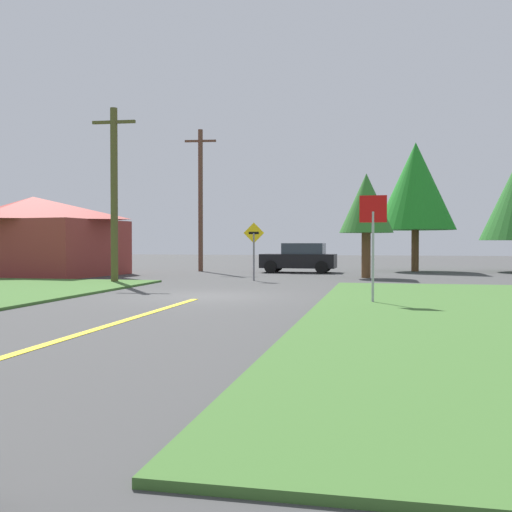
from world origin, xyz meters
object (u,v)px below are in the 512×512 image
object	(u,v)px
stop_sign	(373,228)
direction_sign	(254,245)
oak_tree_left	(416,186)
pine_tree_center	(366,204)
barn	(33,236)
car_approaching_junction	(300,258)
utility_pole_mid	(114,193)
utility_pole_far	(201,198)

from	to	relation	value
stop_sign	direction_sign	world-z (taller)	stop_sign
oak_tree_left	pine_tree_center	xyz separation A→B (m)	(-2.59, -6.95, -1.41)
oak_tree_left	stop_sign	bearing A→B (deg)	-96.22
stop_sign	barn	xyz separation A→B (m)	(-17.11, 11.21, -0.05)
stop_sign	oak_tree_left	xyz separation A→B (m)	(2.09, 19.20, 2.83)
pine_tree_center	barn	world-z (taller)	pine_tree_center
stop_sign	barn	bearing A→B (deg)	-31.88
car_approaching_junction	oak_tree_left	world-z (taller)	oak_tree_left
stop_sign	car_approaching_junction	size ratio (longest dim) A/B	0.71
pine_tree_center	utility_pole_mid	bearing A→B (deg)	-149.40
utility_pole_far	pine_tree_center	distance (m)	10.52
car_approaching_junction	barn	size ratio (longest dim) A/B	0.47
stop_sign	utility_pole_mid	distance (m)	12.33
direction_sign	barn	size ratio (longest dim) A/B	0.29
car_approaching_junction	utility_pole_mid	bearing A→B (deg)	59.99
utility_pole_mid	direction_sign	xyz separation A→B (m)	(5.20, 2.79, -2.10)
car_approaching_junction	pine_tree_center	size ratio (longest dim) A/B	0.84
stop_sign	utility_pole_far	distance (m)	19.62
pine_tree_center	barn	distance (m)	16.72
car_approaching_junction	stop_sign	bearing A→B (deg)	105.65
direction_sign	oak_tree_left	xyz separation A→B (m)	(7.31, 10.03, 3.30)
car_approaching_junction	pine_tree_center	bearing A→B (deg)	132.13
pine_tree_center	barn	bearing A→B (deg)	-176.43
stop_sign	car_approaching_junction	distance (m)	17.13
car_approaching_junction	utility_pole_far	world-z (taller)	utility_pole_far
direction_sign	pine_tree_center	size ratio (longest dim) A/B	0.52
car_approaching_junction	direction_sign	xyz separation A→B (m)	(-1.02, -7.38, 0.77)
utility_pole_mid	direction_sign	size ratio (longest dim) A/B	2.81
utility_pole_mid	pine_tree_center	distance (m)	11.53
direction_sign	oak_tree_left	distance (m)	12.84
car_approaching_junction	utility_pole_far	bearing A→B (deg)	-0.60
oak_tree_left	pine_tree_center	world-z (taller)	oak_tree_left
stop_sign	utility_pole_mid	size ratio (longest dim) A/B	0.41
oak_tree_left	car_approaching_junction	bearing A→B (deg)	-157.18
stop_sign	utility_pole_far	bearing A→B (deg)	-57.90
barn	car_approaching_junction	bearing A→B (deg)	22.47
direction_sign	barn	world-z (taller)	barn
car_approaching_junction	utility_pole_far	distance (m)	6.70
oak_tree_left	utility_pole_mid	bearing A→B (deg)	-134.29
stop_sign	pine_tree_center	xyz separation A→B (m)	(-0.49, 12.25, 1.41)
utility_pole_mid	utility_pole_far	size ratio (longest dim) A/B	0.88
car_approaching_junction	oak_tree_left	bearing A→B (deg)	-155.76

